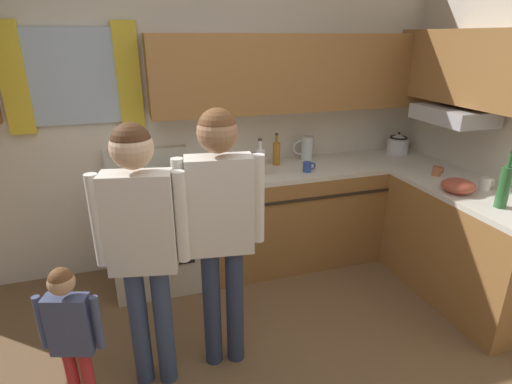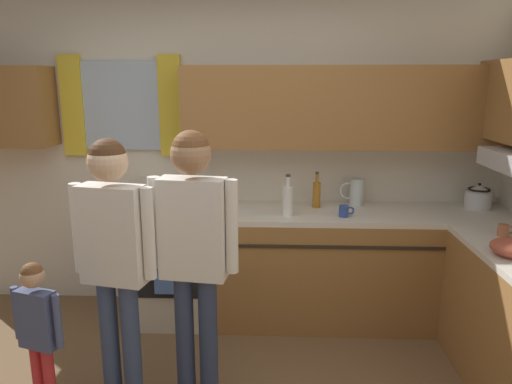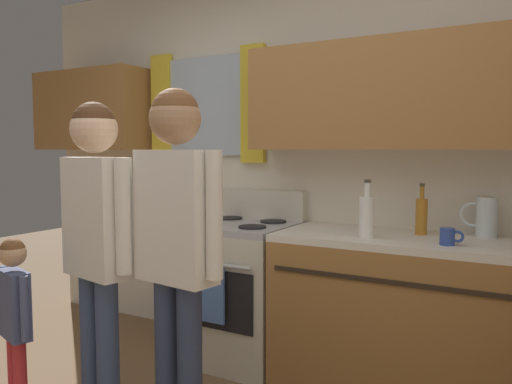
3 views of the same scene
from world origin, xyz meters
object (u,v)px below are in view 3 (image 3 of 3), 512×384
object	(u,v)px
mug_cobalt_blue	(448,237)
adult_in_plaid	(177,230)
water_pitcher	(485,217)
adult_holding_child	(97,230)
small_child	(15,311)
bottle_oil_amber	(421,215)
stove_oven	(241,289)
bottle_milk_white	(367,216)

from	to	relation	value
mug_cobalt_blue	adult_in_plaid	distance (m)	1.34
water_pitcher	adult_holding_child	bearing A→B (deg)	-139.61
adult_in_plaid	small_child	size ratio (longest dim) A/B	1.71
mug_cobalt_blue	adult_holding_child	size ratio (longest dim) A/B	0.07
bottle_oil_amber	adult_in_plaid	world-z (taller)	adult_in_plaid
water_pitcher	small_child	xyz separation A→B (m)	(-1.92, -1.47, -0.41)
bottle_oil_amber	adult_in_plaid	distance (m)	1.42
adult_holding_child	water_pitcher	bearing A→B (deg)	40.39
bottle_oil_amber	mug_cobalt_blue	world-z (taller)	bottle_oil_amber
mug_cobalt_blue	water_pitcher	xyz separation A→B (m)	(0.13, 0.34, 0.07)
stove_oven	water_pitcher	xyz separation A→B (m)	(1.43, 0.19, 0.54)
bottle_milk_white	adult_holding_child	bearing A→B (deg)	-135.00
mug_cobalt_blue	small_child	size ratio (longest dim) A/B	0.12
mug_cobalt_blue	adult_holding_child	world-z (taller)	adult_holding_child
bottle_oil_amber	mug_cobalt_blue	bearing A→B (deg)	-54.66
bottle_oil_amber	water_pitcher	bearing A→B (deg)	12.87
bottle_milk_white	bottle_oil_amber	bearing A→B (deg)	47.10
adult_holding_child	bottle_milk_white	bearing A→B (deg)	45.00
small_child	adult_holding_child	bearing A→B (deg)	22.84
water_pitcher	adult_holding_child	size ratio (longest dim) A/B	0.14
bottle_milk_white	adult_holding_child	world-z (taller)	adult_holding_child
mug_cobalt_blue	adult_in_plaid	size ratio (longest dim) A/B	0.07
water_pitcher	adult_holding_child	xyz separation A→B (m)	(-1.53, -1.30, -0.01)
stove_oven	bottle_oil_amber	bearing A→B (deg)	5.81
mug_cobalt_blue	adult_holding_child	distance (m)	1.70
bottle_oil_amber	water_pitcher	size ratio (longest dim) A/B	1.30
stove_oven	bottle_oil_amber	xyz separation A→B (m)	(1.11, 0.11, 0.54)
bottle_oil_amber	bottle_milk_white	bearing A→B (deg)	-132.90
bottle_oil_amber	adult_holding_child	xyz separation A→B (m)	(-1.21, -1.23, -0.01)
bottle_milk_white	mug_cobalt_blue	bearing A→B (deg)	-1.66
mug_cobalt_blue	adult_in_plaid	xyz separation A→B (m)	(-0.96, -0.93, 0.08)
stove_oven	bottle_oil_amber	size ratio (longest dim) A/B	3.85
bottle_oil_amber	stove_oven	bearing A→B (deg)	-174.19
bottle_milk_white	adult_holding_child	size ratio (longest dim) A/B	0.20
bottle_oil_amber	water_pitcher	world-z (taller)	bottle_oil_amber
stove_oven	bottle_milk_white	world-z (taller)	bottle_milk_white
bottle_milk_white	adult_in_plaid	bearing A→B (deg)	-120.02
stove_oven	adult_in_plaid	xyz separation A→B (m)	(0.33, -1.08, 0.56)
adult_in_plaid	adult_holding_child	bearing A→B (deg)	-174.69
adult_in_plaid	stove_oven	bearing A→B (deg)	107.14
small_child	bottle_milk_white	bearing A→B (deg)	39.88
adult_in_plaid	small_child	bearing A→B (deg)	-166.10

